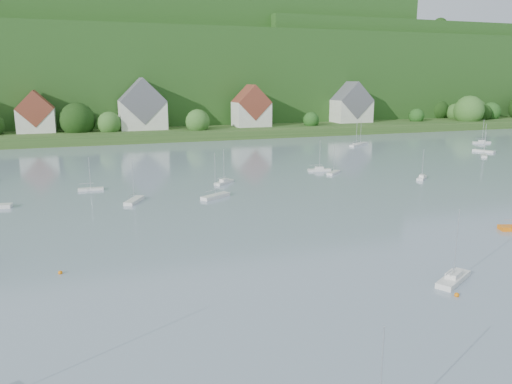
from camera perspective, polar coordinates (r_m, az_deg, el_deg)
far_shore_strip at (r=196.15m, az=-14.54°, el=6.78°), size 600.00×60.00×3.00m
forested_ridge at (r=263.63m, az=-16.04°, el=12.80°), size 620.00×181.22×69.89m
village_building_1 at (r=184.48m, az=-23.76°, el=8.02°), size 12.00×9.36×14.00m
village_building_2 at (r=184.04m, az=-12.79°, el=9.24°), size 16.00×11.44×18.00m
village_building_3 at (r=190.89m, az=-0.54°, el=9.41°), size 13.00×10.40×15.50m
village_building_4 at (r=213.08m, az=10.81°, el=9.59°), size 15.00×10.40×16.50m
near_sailboat_3 at (r=56.80m, az=21.53°, el=-9.09°), size 5.82×4.32×7.82m
mooring_buoy_2 at (r=53.57m, az=21.85°, el=-10.95°), size 0.49×0.49×0.49m
mooring_buoy_3 at (r=59.12m, az=-21.35°, el=-8.66°), size 0.46×0.46×0.46m
far_sailboat_cluster at (r=117.81m, az=-4.03°, el=2.82°), size 197.49×63.53×8.71m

